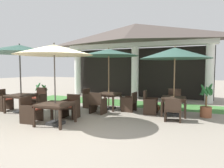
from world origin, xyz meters
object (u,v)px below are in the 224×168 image
object	(u,v)px
patio_chair_mid_right_west	(31,111)
patio_chair_mid_right_north	(71,107)
patio_table_near_foreground	(109,95)
patio_chair_far_back_west	(150,103)
patio_chair_mid_left_north	(39,99)
patio_table_mid_right	(55,106)
patio_umbrella_near_foreground	(109,53)
patio_table_far_back	(174,100)
patio_chair_near_foreground_east	(130,102)
patio_chair_mid_left_west	(3,101)
patio_chair_far_back_north	(174,101)
patio_umbrella_far_back	(175,54)
patio_chair_far_back_south	(173,110)
patio_chair_near_foreground_west	(90,98)
potted_palm_left_edge	(41,98)
terracotta_urn	(157,108)
potted_palm_right_edge	(206,106)
patio_table_mid_left	(21,97)
patio_chair_near_foreground_south	(98,104)
patio_umbrella_mid_left	(20,49)
patio_umbrella_mid_right	(54,51)

from	to	relation	value
patio_chair_mid_right_west	patio_chair_mid_right_north	distance (m)	1.38
patio_table_near_foreground	patio_chair_far_back_west	world-z (taller)	patio_chair_far_back_west
patio_chair_mid_left_north	patio_table_mid_right	distance (m)	3.26
patio_umbrella_near_foreground	patio_table_far_back	distance (m)	3.39
patio_chair_near_foreground_east	patio_chair_mid_left_west	xyz separation A→B (m)	(-5.13, -2.02, 0.04)
patio_chair_near_foreground_east	patio_chair_mid_left_west	size ratio (longest dim) A/B	0.90
patio_chair_far_back_north	patio_umbrella_far_back	bearing A→B (deg)	90.00
patio_umbrella_near_foreground	patio_table_far_back	world-z (taller)	patio_umbrella_near_foreground
patio_umbrella_far_back	patio_chair_far_back_south	world-z (taller)	patio_umbrella_far_back
patio_umbrella_near_foreground	patio_umbrella_far_back	size ratio (longest dim) A/B	1.01
patio_chair_near_foreground_west	patio_chair_far_back_west	world-z (taller)	patio_chair_far_back_west
patio_chair_far_back_south	patio_chair_far_back_west	xyz separation A→B (m)	(-1.01, 0.83, 0.04)
potted_palm_left_edge	patio_chair_near_foreground_east	bearing A→B (deg)	0.51
patio_chair_far_back_west	terracotta_urn	bearing A→B (deg)	157.73
patio_umbrella_near_foreground	patio_chair_far_back_south	bearing A→B (deg)	-19.15
patio_chair_mid_left_north	potted_palm_right_edge	world-z (taller)	potted_palm_right_edge
patio_table_mid_left	patio_chair_mid_left_west	bearing A→B (deg)	-178.15
patio_chair_near_foreground_south	patio_chair_far_back_west	distance (m)	2.10
patio_umbrella_mid_left	terracotta_urn	world-z (taller)	patio_umbrella_mid_left
patio_chair_near_foreground_east	patio_chair_near_foreground_south	world-z (taller)	patio_chair_near_foreground_south
patio_table_mid_right	patio_umbrella_far_back	bearing A→B (deg)	40.64
patio_umbrella_mid_right	patio_table_mid_left	bearing A→B (deg)	159.56
patio_chair_near_foreground_west	patio_umbrella_far_back	distance (m)	4.30
patio_chair_mid_right_north	potted_palm_right_edge	xyz separation A→B (m)	(4.61, 2.12, 0.02)
patio_chair_mid_right_north	patio_umbrella_near_foreground	bearing A→B (deg)	-113.09
patio_table_near_foreground	patio_umbrella_mid_right	xyz separation A→B (m)	(-0.55, -2.98, 1.77)
patio_umbrella_mid_left	potted_palm_left_edge	size ratio (longest dim) A/B	2.62
patio_chair_mid_left_west	patio_umbrella_far_back	xyz separation A→B (m)	(6.94, 1.97, 1.97)
patio_chair_near_foreground_south	patio_chair_mid_right_north	size ratio (longest dim) A/B	1.02
patio_chair_mid_right_west	patio_umbrella_near_foreground	bearing A→B (deg)	148.21
patio_chair_mid_left_west	potted_palm_right_edge	bearing A→B (deg)	103.22
patio_umbrella_mid_right	potted_palm_left_edge	xyz separation A→B (m)	(-3.26, 2.90, -2.11)
patio_table_mid_right	patio_umbrella_mid_right	xyz separation A→B (m)	(-0.00, 0.00, 1.78)
patio_chair_near_foreground_south	patio_chair_far_back_west	world-z (taller)	patio_chair_far_back_west
patio_umbrella_mid_left	patio_chair_far_back_south	world-z (taller)	patio_umbrella_mid_left
patio_chair_mid_left_north	patio_chair_far_back_south	xyz separation A→B (m)	(6.03, -0.01, -0.04)
patio_chair_near_foreground_south	potted_palm_right_edge	xyz separation A→B (m)	(4.01, 1.12, 0.02)
patio_umbrella_near_foreground	patio_chair_far_back_north	bearing A→B (deg)	16.95
patio_table_near_foreground	patio_chair_far_back_south	size ratio (longest dim) A/B	1.16
patio_chair_mid_left_north	patio_table_mid_right	xyz separation A→B (m)	(2.58, -1.98, 0.19)
patio_table_far_back	patio_chair_near_foreground_east	bearing A→B (deg)	178.41
patio_chair_mid_right_north	terracotta_urn	distance (m)	3.61
patio_chair_mid_left_north	potted_palm_left_edge	world-z (taller)	potted_palm_left_edge
patio_umbrella_far_back	patio_chair_far_back_north	size ratio (longest dim) A/B	2.91
patio_chair_near_foreground_west	patio_chair_far_back_north	bearing A→B (deg)	104.28
patio_chair_mid_left_north	patio_table_far_back	size ratio (longest dim) A/B	0.94
patio_umbrella_mid_left	patio_chair_far_back_west	size ratio (longest dim) A/B	3.11
patio_umbrella_mid_left	patio_chair_mid_right_north	world-z (taller)	patio_umbrella_mid_left
patio_chair_mid_left_west	patio_chair_mid_left_north	size ratio (longest dim) A/B	0.99
patio_chair_mid_right_west	patio_table_mid_right	bearing A→B (deg)	90.00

